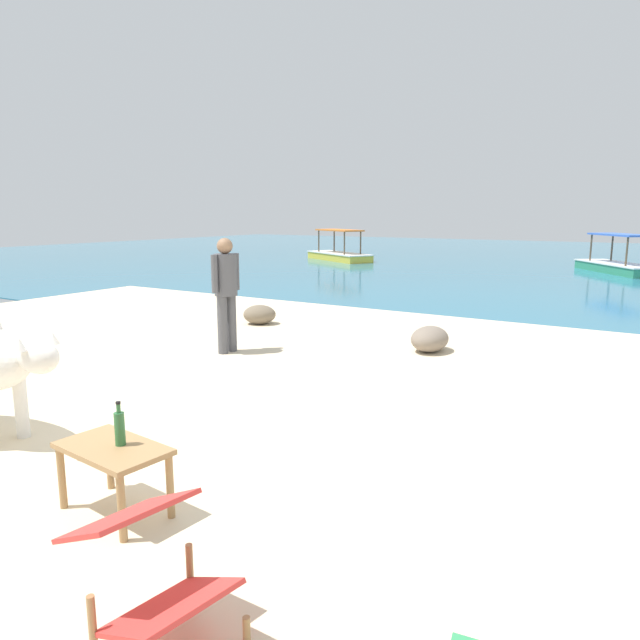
{
  "coord_description": "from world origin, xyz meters",
  "views": [
    {
      "loc": [
        3.67,
        -3.72,
        2.01
      ],
      "look_at": [
        -0.47,
        3.0,
        0.55
      ],
      "focal_mm": 32.79,
      "sensor_mm": 36.0,
      "label": 1
    }
  ],
  "objects_px": {
    "deck_chair_near": "(149,564)",
    "bottle": "(120,428)",
    "boat_yellow": "(339,254)",
    "low_bench_table": "(113,457)",
    "boat_green": "(618,264)",
    "person_standing": "(226,286)"
  },
  "relations": [
    {
      "from": "deck_chair_near",
      "to": "bottle",
      "type": "bearing_deg",
      "value": 154.16
    },
    {
      "from": "deck_chair_near",
      "to": "boat_yellow",
      "type": "distance_m",
      "value": 22.35
    },
    {
      "from": "boat_yellow",
      "to": "low_bench_table",
      "type": "bearing_deg",
      "value": -34.34
    },
    {
      "from": "boat_yellow",
      "to": "boat_green",
      "type": "xyz_separation_m",
      "value": [
        10.51,
        0.47,
        0.0
      ]
    },
    {
      "from": "boat_green",
      "to": "boat_yellow",
      "type": "bearing_deg",
      "value": 56.98
    },
    {
      "from": "bottle",
      "to": "person_standing",
      "type": "xyz_separation_m",
      "value": [
        -2.38,
        3.84,
        0.36
      ]
    },
    {
      "from": "deck_chair_near",
      "to": "person_standing",
      "type": "distance_m",
      "value": 5.75
    },
    {
      "from": "low_bench_table",
      "to": "boat_yellow",
      "type": "xyz_separation_m",
      "value": [
        -9.24,
        19.11,
        -0.14
      ]
    },
    {
      "from": "bottle",
      "to": "boat_yellow",
      "type": "relative_size",
      "value": 0.08
    },
    {
      "from": "bottle",
      "to": "boat_yellow",
      "type": "height_order",
      "value": "boat_yellow"
    },
    {
      "from": "deck_chair_near",
      "to": "boat_green",
      "type": "bearing_deg",
      "value": 98.34
    },
    {
      "from": "deck_chair_near",
      "to": "person_standing",
      "type": "bearing_deg",
      "value": 135.82
    },
    {
      "from": "person_standing",
      "to": "boat_yellow",
      "type": "relative_size",
      "value": 0.43
    },
    {
      "from": "person_standing",
      "to": "boat_green",
      "type": "xyz_separation_m",
      "value": [
        3.61,
        15.71,
        -0.7
      ]
    },
    {
      "from": "low_bench_table",
      "to": "person_standing",
      "type": "distance_m",
      "value": 4.56
    },
    {
      "from": "person_standing",
      "to": "low_bench_table",
      "type": "bearing_deg",
      "value": 125.22
    },
    {
      "from": "bottle",
      "to": "boat_green",
      "type": "bearing_deg",
      "value": 86.39
    },
    {
      "from": "low_bench_table",
      "to": "deck_chair_near",
      "type": "relative_size",
      "value": 0.95
    },
    {
      "from": "deck_chair_near",
      "to": "person_standing",
      "type": "xyz_separation_m",
      "value": [
        -3.45,
        4.57,
        0.56
      ]
    },
    {
      "from": "low_bench_table",
      "to": "boat_yellow",
      "type": "height_order",
      "value": "boat_yellow"
    },
    {
      "from": "low_bench_table",
      "to": "bottle",
      "type": "height_order",
      "value": "bottle"
    },
    {
      "from": "bottle",
      "to": "person_standing",
      "type": "bearing_deg",
      "value": 121.81
    }
  ]
}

